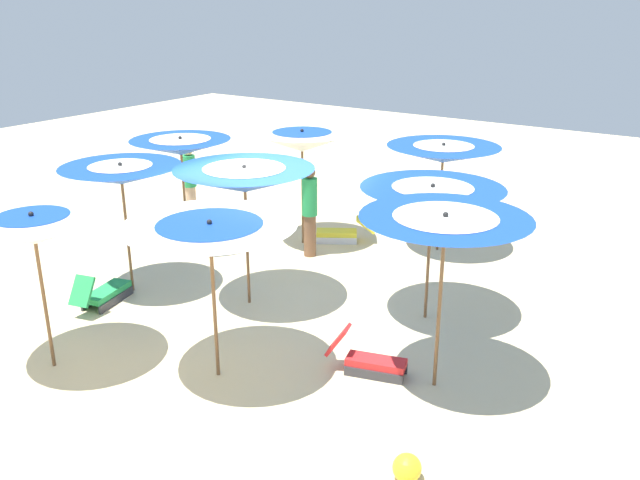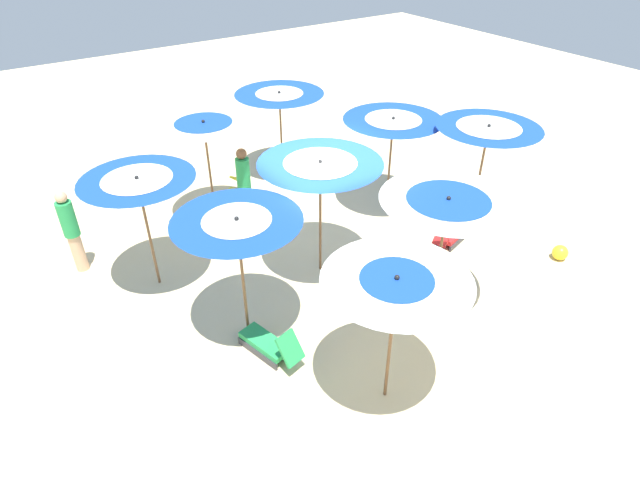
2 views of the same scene
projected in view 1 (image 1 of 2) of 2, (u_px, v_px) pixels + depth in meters
ground at (273, 302)px, 11.38m from camera, size 36.96×36.96×0.04m
beach_umbrella_0 at (181, 147)px, 13.17m from camera, size 1.98×1.98×2.29m
beach_umbrella_1 at (121, 175)px, 11.07m from camera, size 1.99×1.99×2.31m
beach_umbrella_2 at (33, 230)px, 8.71m from camera, size 1.97×1.97×2.26m
beach_umbrella_3 at (302, 141)px, 13.32m from camera, size 2.04×2.04×2.40m
beach_umbrella_4 at (245, 180)px, 10.59m from camera, size 2.24×2.24×2.39m
beach_umbrella_5 at (210, 237)px, 8.49m from camera, size 2.24×2.24×2.24m
beach_umbrella_6 at (443, 154)px, 13.00m from camera, size 2.21×2.21×2.21m
beach_umbrella_7 at (432, 199)px, 10.13m from camera, size 2.20×2.20×2.23m
beach_umbrella_8 at (444, 231)px, 8.19m from camera, size 2.12×2.12×2.42m
lounger_0 at (342, 232)px, 14.07m from camera, size 0.96×1.23×0.54m
lounger_1 at (103, 293)px, 11.17m from camera, size 1.26×0.65×0.68m
lounger_2 at (369, 360)px, 9.13m from camera, size 0.60×1.15×0.66m
beachgoer_0 at (190, 182)px, 15.15m from camera, size 0.30×0.30×1.74m
beachgoer_1 at (310, 209)px, 13.04m from camera, size 0.30×0.30×1.82m
beach_ball at (407, 468)px, 7.12m from camera, size 0.31×0.31×0.31m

